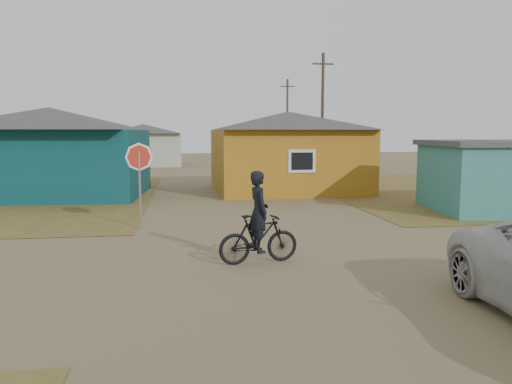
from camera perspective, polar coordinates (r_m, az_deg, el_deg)
The scene contains 11 objects.
ground at distance 10.83m, azimuth 5.88°, elevation -8.67°, with size 120.00×120.00×0.00m, color olive.
grass_ne at distance 28.59m, azimuth 27.23°, elevation 0.29°, with size 20.00×18.00×0.00m, color brown.
house_teal at distance 24.36m, azimuth -22.41°, elevation 4.36°, with size 8.93×7.08×4.00m.
house_yellow at distance 24.65m, azimuth 3.63°, elevation 4.77°, with size 7.72×6.76×3.90m.
house_pale_west at distance 44.26m, azimuth -12.76°, elevation 5.34°, with size 7.04×6.15×3.60m.
house_beige_east at distance 51.68m, azimuth 5.85°, elevation 5.66°, with size 6.95×6.05×3.60m.
house_pale_north at distance 57.27m, azimuth -19.86°, elevation 5.30°, with size 6.28×5.81×3.40m.
utility_pole_near at distance 33.39m, azimuth 7.60°, elevation 8.93°, with size 1.40×0.20×8.00m.
utility_pole_far at distance 49.17m, azimuth 3.60°, elevation 8.28°, with size 1.40×0.20×8.00m.
stop_sign at distance 15.27m, azimuth -13.19°, elevation 2.91°, with size 0.84×0.07×2.58m.
cyclist at distance 11.03m, azimuth 0.30°, elevation -4.34°, with size 1.88×0.82×2.06m.
Camera 1 is at (-2.58, -10.11, 2.89)m, focal length 35.00 mm.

